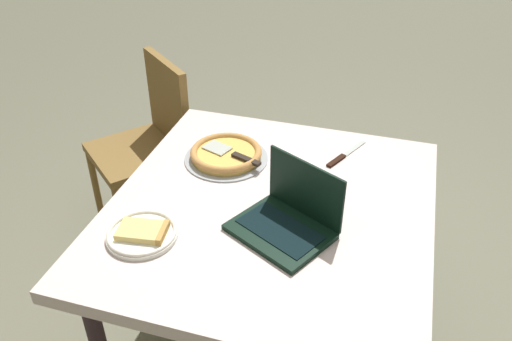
# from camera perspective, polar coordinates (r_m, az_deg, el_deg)

# --- Properties ---
(dining_table) EXTENTS (1.12, 1.05, 0.75)m
(dining_table) POSITION_cam_1_polar(r_m,az_deg,el_deg) (1.80, 1.55, -5.54)
(dining_table) COLOR beige
(dining_table) RESTS_ON ground_plane
(laptop) EXTENTS (0.34, 0.36, 0.21)m
(laptop) POSITION_cam_1_polar(r_m,az_deg,el_deg) (1.63, 3.47, -5.16)
(laptop) COLOR black
(laptop) RESTS_ON dining_table
(pizza_plate) EXTENTS (0.22, 0.22, 0.04)m
(pizza_plate) POSITION_cam_1_polar(r_m,az_deg,el_deg) (1.66, -12.22, -6.67)
(pizza_plate) COLOR silver
(pizza_plate) RESTS_ON dining_table
(pizza_tray) EXTENTS (0.32, 0.32, 0.04)m
(pizza_tray) POSITION_cam_1_polar(r_m,az_deg,el_deg) (1.97, -3.25, 1.78)
(pizza_tray) COLOR #989FA5
(pizza_tray) RESTS_ON dining_table
(table_knife) EXTENTS (0.23, 0.12, 0.01)m
(table_knife) POSITION_cam_1_polar(r_m,az_deg,el_deg) (2.02, 9.43, 1.55)
(table_knife) COLOR silver
(table_knife) RESTS_ON dining_table
(chair_near) EXTENTS (0.58, 0.58, 0.90)m
(chair_near) POSITION_cam_1_polar(r_m,az_deg,el_deg) (2.60, -11.44, 3.40)
(chair_near) COLOR brown
(chair_near) RESTS_ON ground_plane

